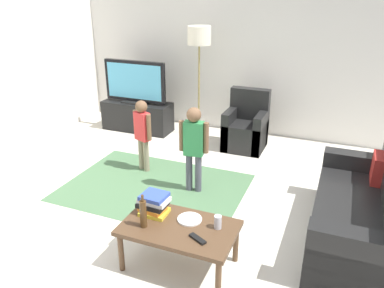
{
  "coord_description": "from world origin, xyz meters",
  "views": [
    {
      "loc": [
        1.55,
        -3.2,
        2.36
      ],
      "look_at": [
        0.0,
        0.6,
        0.65
      ],
      "focal_mm": 35.89,
      "sensor_mm": 36.0,
      "label": 1
    }
  ],
  "objects_px": {
    "tv_stand": "(138,116)",
    "plate": "(190,219)",
    "child_center": "(194,142)",
    "child_near_tv": "(142,129)",
    "floor_lamp": "(199,42)",
    "book_stack": "(154,204)",
    "bottle": "(143,213)",
    "tv_remote": "(198,239)",
    "soda_can": "(218,222)",
    "armchair": "(246,129)",
    "coffee_table": "(179,231)",
    "couch": "(366,216)",
    "tv": "(135,82)"
  },
  "relations": [
    {
      "from": "tv_stand",
      "to": "plate",
      "type": "height_order",
      "value": "tv_stand"
    },
    {
      "from": "child_center",
      "to": "plate",
      "type": "height_order",
      "value": "child_center"
    },
    {
      "from": "child_near_tv",
      "to": "floor_lamp",
      "type": "bearing_deg",
      "value": 81.77
    },
    {
      "from": "child_near_tv",
      "to": "book_stack",
      "type": "distance_m",
      "value": 1.77
    },
    {
      "from": "floor_lamp",
      "to": "bottle",
      "type": "distance_m",
      "value": 3.45
    },
    {
      "from": "tv_remote",
      "to": "soda_can",
      "type": "xyz_separation_m",
      "value": [
        0.1,
        0.22,
        0.05
      ]
    },
    {
      "from": "armchair",
      "to": "child_near_tv",
      "type": "relative_size",
      "value": 0.91
    },
    {
      "from": "coffee_table",
      "to": "plate",
      "type": "distance_m",
      "value": 0.14
    },
    {
      "from": "tv_stand",
      "to": "coffee_table",
      "type": "relative_size",
      "value": 1.2
    },
    {
      "from": "couch",
      "to": "book_stack",
      "type": "distance_m",
      "value": 2.06
    },
    {
      "from": "child_center",
      "to": "plate",
      "type": "relative_size",
      "value": 4.87
    },
    {
      "from": "tv_stand",
      "to": "bottle",
      "type": "xyz_separation_m",
      "value": [
        1.82,
        -3.07,
        0.31
      ]
    },
    {
      "from": "child_center",
      "to": "bottle",
      "type": "relative_size",
      "value": 3.43
    },
    {
      "from": "armchair",
      "to": "plate",
      "type": "distance_m",
      "value": 2.8
    },
    {
      "from": "tv_stand",
      "to": "armchair",
      "type": "xyz_separation_m",
      "value": [
        1.94,
        -0.04,
        0.05
      ]
    },
    {
      "from": "armchair",
      "to": "child_center",
      "type": "height_order",
      "value": "child_center"
    },
    {
      "from": "tv_stand",
      "to": "couch",
      "type": "height_order",
      "value": "couch"
    },
    {
      "from": "armchair",
      "to": "plate",
      "type": "relative_size",
      "value": 4.09
    },
    {
      "from": "child_center",
      "to": "bottle",
      "type": "xyz_separation_m",
      "value": [
        0.11,
        -1.44,
        -0.09
      ]
    },
    {
      "from": "tv",
      "to": "bottle",
      "type": "xyz_separation_m",
      "value": [
        1.82,
        -3.05,
        -0.3
      ]
    },
    {
      "from": "couch",
      "to": "book_stack",
      "type": "height_order",
      "value": "couch"
    },
    {
      "from": "tv",
      "to": "plate",
      "type": "distance_m",
      "value": 3.56
    },
    {
      "from": "book_stack",
      "to": "tv_remote",
      "type": "relative_size",
      "value": 1.65
    },
    {
      "from": "floor_lamp",
      "to": "tv",
      "type": "bearing_deg",
      "value": -170.91
    },
    {
      "from": "tv",
      "to": "armchair",
      "type": "distance_m",
      "value": 2.02
    },
    {
      "from": "book_stack",
      "to": "soda_can",
      "type": "bearing_deg",
      "value": 0.02
    },
    {
      "from": "armchair",
      "to": "floor_lamp",
      "type": "height_order",
      "value": "floor_lamp"
    },
    {
      "from": "child_center",
      "to": "coffee_table",
      "type": "relative_size",
      "value": 1.07
    },
    {
      "from": "couch",
      "to": "soda_can",
      "type": "relative_size",
      "value": 15.0
    },
    {
      "from": "couch",
      "to": "floor_lamp",
      "type": "distance_m",
      "value": 3.53
    },
    {
      "from": "child_near_tv",
      "to": "book_stack",
      "type": "relative_size",
      "value": 3.51
    },
    {
      "from": "couch",
      "to": "book_stack",
      "type": "relative_size",
      "value": 6.41
    },
    {
      "from": "tv",
      "to": "child_near_tv",
      "type": "bearing_deg",
      "value": -56.98
    },
    {
      "from": "armchair",
      "to": "book_stack",
      "type": "xyz_separation_m",
      "value": [
        -0.14,
        -2.81,
        0.22
      ]
    },
    {
      "from": "couch",
      "to": "soda_can",
      "type": "distance_m",
      "value": 1.53
    },
    {
      "from": "couch",
      "to": "tv_remote",
      "type": "relative_size",
      "value": 10.59
    },
    {
      "from": "bottle",
      "to": "plate",
      "type": "height_order",
      "value": "bottle"
    },
    {
      "from": "book_stack",
      "to": "soda_can",
      "type": "height_order",
      "value": "book_stack"
    },
    {
      "from": "armchair",
      "to": "floor_lamp",
      "type": "distance_m",
      "value": 1.53
    },
    {
      "from": "tv_stand",
      "to": "tv_remote",
      "type": "height_order",
      "value": "tv_stand"
    },
    {
      "from": "child_center",
      "to": "soda_can",
      "type": "distance_m",
      "value": 1.43
    },
    {
      "from": "soda_can",
      "to": "book_stack",
      "type": "bearing_deg",
      "value": -179.98
    },
    {
      "from": "floor_lamp",
      "to": "child_near_tv",
      "type": "xyz_separation_m",
      "value": [
        -0.22,
        -1.5,
        -0.95
      ]
    },
    {
      "from": "floor_lamp",
      "to": "coffee_table",
      "type": "xyz_separation_m",
      "value": [
        1.02,
        -3.1,
        -1.17
      ]
    },
    {
      "from": "tv",
      "to": "couch",
      "type": "bearing_deg",
      "value": -27.85
    },
    {
      "from": "armchair",
      "to": "floor_lamp",
      "type": "xyz_separation_m",
      "value": [
        -0.86,
        0.19,
        1.25
      ]
    },
    {
      "from": "child_center",
      "to": "soda_can",
      "type": "relative_size",
      "value": 8.92
    },
    {
      "from": "tv_stand",
      "to": "couch",
      "type": "bearing_deg",
      "value": -28.11
    },
    {
      "from": "plate",
      "to": "tv_remote",
      "type": "bearing_deg",
      "value": -54.73
    },
    {
      "from": "soda_can",
      "to": "plate",
      "type": "bearing_deg",
      "value": 175.76
    }
  ]
}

